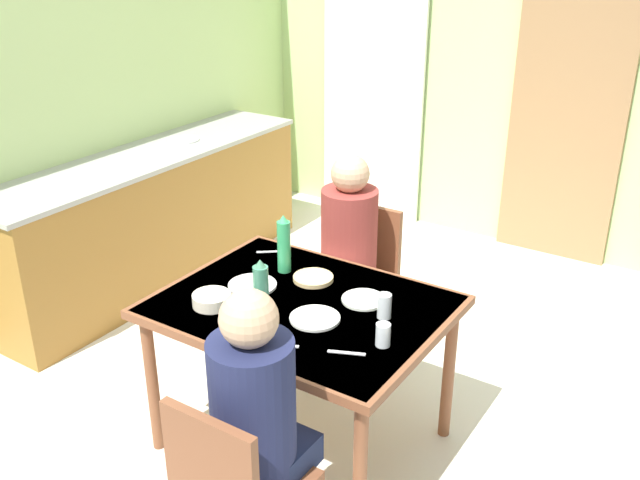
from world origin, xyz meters
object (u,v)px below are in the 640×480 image
object	(u,v)px
chair_far_diner	(360,273)
serving_bowl_center	(212,300)
person_far_diner	(348,235)
water_bottle_green_near	(284,245)
dining_table	(302,318)
water_bottle_green_far	(261,289)
person_near_diner	(255,402)
kitchen_counter	(152,217)

from	to	relation	value
chair_far_diner	serving_bowl_center	world-z (taller)	chair_far_diner
person_far_diner	water_bottle_green_near	xyz separation A→B (m)	(-0.07, -0.48, 0.11)
dining_table	chair_far_diner	world-z (taller)	chair_far_diner
dining_table	serving_bowl_center	bearing A→B (deg)	-144.10
chair_far_diner	water_bottle_green_far	distance (m)	1.08
chair_far_diner	serving_bowl_center	xyz separation A→B (m)	(-0.13, -1.07, 0.28)
chair_far_diner	water_bottle_green_near	world-z (taller)	water_bottle_green_near
chair_far_diner	water_bottle_green_near	distance (m)	0.73
serving_bowl_center	person_near_diner	bearing A→B (deg)	-37.77
person_near_diner	serving_bowl_center	xyz separation A→B (m)	(-0.61, 0.47, 0.00)
chair_far_diner	water_bottle_green_far	xyz separation A→B (m)	(0.09, -1.01, 0.38)
water_bottle_green_near	serving_bowl_center	size ratio (longest dim) A/B	1.71
dining_table	person_near_diner	size ratio (longest dim) A/B	1.61
person_far_diner	water_bottle_green_near	distance (m)	0.49
chair_far_diner	person_near_diner	distance (m)	1.63
person_far_diner	water_bottle_green_near	bearing A→B (deg)	82.11
chair_far_diner	water_bottle_green_far	bearing A→B (deg)	95.34
chair_far_diner	person_near_diner	xyz separation A→B (m)	(0.47, -1.54, 0.28)
water_bottle_green_near	serving_bowl_center	world-z (taller)	water_bottle_green_near
dining_table	chair_far_diner	distance (m)	0.88
dining_table	water_bottle_green_far	bearing A→B (deg)	-118.06
kitchen_counter	water_bottle_green_far	bearing A→B (deg)	-30.83
person_near_diner	person_far_diner	size ratio (longest dim) A/B	1.00
kitchen_counter	water_bottle_green_far	xyz separation A→B (m)	(1.76, -1.05, 0.43)
person_near_diner	chair_far_diner	bearing A→B (deg)	107.07
water_bottle_green_near	water_bottle_green_far	xyz separation A→B (m)	(0.16, -0.39, -0.02)
kitchen_counter	person_near_diner	distance (m)	2.68
water_bottle_green_far	serving_bowl_center	size ratio (longest dim) A/B	1.52
water_bottle_green_far	person_far_diner	bearing A→B (deg)	96.17
kitchen_counter	water_bottle_green_near	bearing A→B (deg)	-22.34
water_bottle_green_near	person_far_diner	bearing A→B (deg)	82.11
person_near_diner	serving_bowl_center	world-z (taller)	person_near_diner
dining_table	serving_bowl_center	distance (m)	0.41
water_bottle_green_near	dining_table	bearing A→B (deg)	-41.75
dining_table	chair_far_diner	bearing A→B (deg)	102.41
dining_table	person_far_diner	distance (m)	0.73
person_far_diner	person_near_diner	bearing A→B (deg)	108.62
person_near_diner	serving_bowl_center	size ratio (longest dim) A/B	4.53
water_bottle_green_far	kitchen_counter	bearing A→B (deg)	149.17
kitchen_counter	person_far_diner	bearing A→B (deg)	-6.15
person_near_diner	water_bottle_green_near	xyz separation A→B (m)	(-0.54, 0.92, 0.11)
person_near_diner	person_far_diner	xyz separation A→B (m)	(-0.47, 1.40, 0.00)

